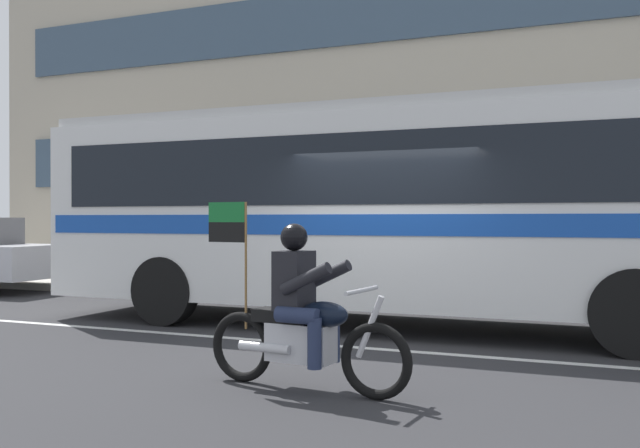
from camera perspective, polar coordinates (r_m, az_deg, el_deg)
ground_plane at (r=9.35m, az=5.21°, el=-9.49°), size 60.00×60.00×0.00m
sidewalk_curb at (r=14.24m, az=11.41°, el=-5.78°), size 28.00×3.80×0.15m
lane_center_stripe at (r=8.79m, az=4.02°, el=-10.10°), size 26.60×0.14×0.01m
office_building_facade at (r=16.68m, az=12.99°, el=10.89°), size 28.00×0.89×9.28m
transit_bus at (r=10.36m, az=7.08°, el=1.93°), size 11.12×2.67×3.22m
motorcycle_with_rider at (r=6.60m, az=-1.42°, el=-7.78°), size 2.19×0.66×1.78m
fire_hydrant at (r=15.60m, az=-11.21°, el=-3.60°), size 0.22×0.30×0.75m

